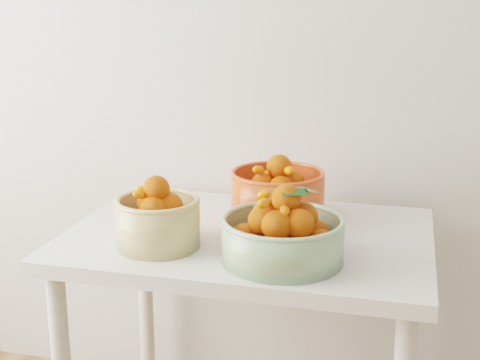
# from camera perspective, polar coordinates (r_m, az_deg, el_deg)

# --- Properties ---
(table) EXTENTS (1.00, 0.70, 0.75)m
(table) POSITION_cam_1_polar(r_m,az_deg,el_deg) (1.90, 0.71, -7.22)
(table) COLOR silver
(table) RESTS_ON ground
(bowl_cream) EXTENTS (0.24, 0.24, 0.19)m
(bowl_cream) POSITION_cam_1_polar(r_m,az_deg,el_deg) (1.75, -7.01, -3.40)
(bowl_cream) COLOR tan
(bowl_cream) RESTS_ON table
(bowl_green) EXTENTS (0.32, 0.32, 0.20)m
(bowl_green) POSITION_cam_1_polar(r_m,az_deg,el_deg) (1.65, 3.68, -4.69)
(bowl_green) COLOR #87A87B
(bowl_green) RESTS_ON table
(bowl_orange) EXTENTS (0.32, 0.32, 0.20)m
(bowl_orange) POSITION_cam_1_polar(r_m,az_deg,el_deg) (1.95, 3.21, -1.24)
(bowl_orange) COLOR red
(bowl_orange) RESTS_ON table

